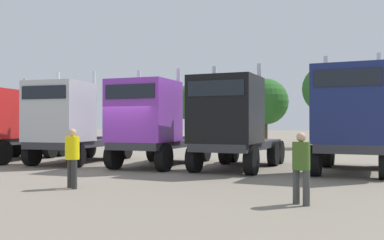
{
  "coord_description": "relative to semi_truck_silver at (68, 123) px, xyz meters",
  "views": [
    {
      "loc": [
        8.72,
        -14.36,
        1.85
      ],
      "look_at": [
        1.68,
        2.71,
        2.0
      ],
      "focal_mm": 39.95,
      "sensor_mm": 36.0,
      "label": 1
    }
  ],
  "objects": [
    {
      "name": "oak_far_left",
      "position": [
        -2.47,
        20.28,
        1.86
      ],
      "size": [
        3.29,
        3.29,
        5.41
      ],
      "color": "#4C3823",
      "rests_on": "ground"
    },
    {
      "name": "ground",
      "position": [
        3.78,
        -1.26,
        -1.88
      ],
      "size": [
        200.0,
        200.0,
        0.0
      ],
      "primitive_type": "plane",
      "color": "gray"
    },
    {
      "name": "semi_truck_black",
      "position": [
        7.57,
        0.36,
        0.0
      ],
      "size": [
        2.62,
        6.03,
        4.22
      ],
      "rotation": [
        0.0,
        0.0,
        -1.58
      ],
      "color": "#333338",
      "rests_on": "ground"
    },
    {
      "name": "oak_far_centre",
      "position": [
        4.48,
        20.15,
        1.82
      ],
      "size": [
        3.9,
        3.9,
        5.66
      ],
      "color": "#4C3823",
      "rests_on": "ground"
    },
    {
      "name": "semi_truck_silver",
      "position": [
        0.0,
        0.0,
        0.0
      ],
      "size": [
        3.08,
        6.14,
        4.26
      ],
      "rotation": [
        0.0,
        0.0,
        -1.48
      ],
      "color": "#333338",
      "rests_on": "ground"
    },
    {
      "name": "semi_truck_purple",
      "position": [
        4.13,
        0.2,
        -0.01
      ],
      "size": [
        2.72,
        6.12,
        4.18
      ],
      "rotation": [
        0.0,
        0.0,
        -1.54
      ],
      "color": "#333338",
      "rests_on": "ground"
    },
    {
      "name": "visitor_in_hivis",
      "position": [
        4.73,
        -5.71,
        -0.9
      ],
      "size": [
        0.54,
        0.54,
        1.7
      ],
      "rotation": [
        0.0,
        0.0,
        4.22
      ],
      "color": "#2D2D2D",
      "rests_on": "ground"
    },
    {
      "name": "semi_truck_navy",
      "position": [
        11.93,
        0.84,
        0.14
      ],
      "size": [
        2.7,
        5.83,
        4.46
      ],
      "rotation": [
        0.0,
        0.0,
        -1.6
      ],
      "color": "#333338",
      "rests_on": "ground"
    },
    {
      "name": "oak_far_right",
      "position": [
        9.68,
        17.98,
        2.54
      ],
      "size": [
        3.74,
        3.74,
        6.32
      ],
      "color": "#4C3823",
      "rests_on": "ground"
    },
    {
      "name": "visitor_with_camera",
      "position": [
        11.1,
        -5.74,
        -0.93
      ],
      "size": [
        0.55,
        0.55,
        1.64
      ],
      "rotation": [
        0.0,
        0.0,
        4.19
      ],
      "color": "#3E3E3E",
      "rests_on": "ground"
    }
  ]
}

